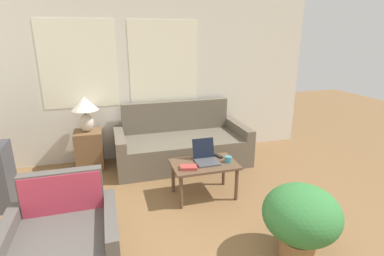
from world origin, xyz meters
name	(u,v)px	position (x,y,z in m)	size (l,w,h in m)	color
wall_back	(129,79)	(0.00, 3.58, 1.31)	(6.14, 0.06, 2.60)	silver
couch	(181,146)	(0.72, 3.11, 0.27)	(2.05, 0.94, 0.93)	#665B4C
armchair	(64,247)	(-0.81, 1.06, 0.27)	(0.89, 0.79, 0.84)	#514C47
side_table	(89,150)	(-0.68, 3.28, 0.29)	(0.40, 0.40, 0.59)	brown
table_lamp	(85,109)	(-0.68, 3.28, 0.93)	(0.38, 0.38, 0.52)	beige
coffee_table	(204,168)	(0.73, 1.98, 0.39)	(0.80, 0.52, 0.45)	brown
laptop	(206,157)	(0.77, 2.03, 0.51)	(0.28, 0.32, 0.26)	#47474C
cup_navy	(228,159)	(1.03, 1.93, 0.49)	(0.09, 0.09, 0.07)	teal
book_red	(189,167)	(0.50, 1.87, 0.47)	(0.22, 0.17, 0.04)	#B23D38
tv_remote	(218,156)	(0.97, 2.12, 0.46)	(0.09, 0.16, 0.02)	black
potted_plant	(301,216)	(1.21, 0.69, 0.42)	(0.69, 0.69, 0.71)	#996B42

